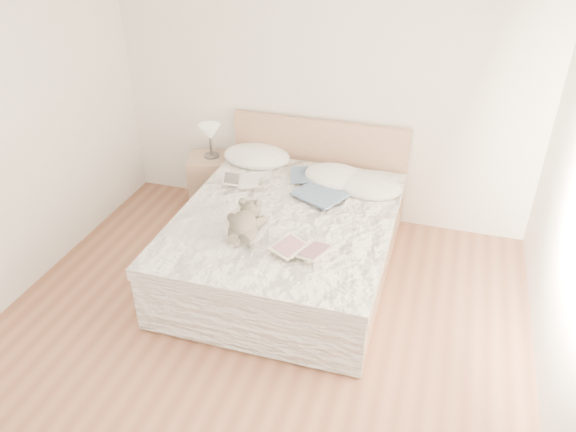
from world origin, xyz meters
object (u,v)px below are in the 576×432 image
object	(u,v)px
nightstand	(213,182)
bed	(289,238)
table_lamp	(210,134)
photo_book	(241,181)
childrens_book	(302,250)
teddy_bear	(243,232)

from	to	relation	value
nightstand	bed	bearing A→B (deg)	-37.27
bed	table_lamp	xyz separation A→B (m)	(-1.05, 0.82, 0.49)
nightstand	table_lamp	xyz separation A→B (m)	(0.00, 0.02, 0.52)
table_lamp	photo_book	bearing A→B (deg)	-45.83
nightstand	table_lamp	world-z (taller)	table_lamp
photo_book	childrens_book	bearing A→B (deg)	-64.80
photo_book	teddy_bear	bearing A→B (deg)	-85.28
bed	table_lamp	bearing A→B (deg)	142.05
nightstand	photo_book	world-z (taller)	photo_book
bed	childrens_book	xyz separation A→B (m)	(0.27, -0.58, 0.32)
photo_book	teddy_bear	distance (m)	0.87
photo_book	table_lamp	bearing A→B (deg)	116.37
photo_book	childrens_book	size ratio (longest dim) A/B	0.90
nightstand	teddy_bear	world-z (taller)	teddy_bear
bed	table_lamp	distance (m)	1.42
bed	nightstand	bearing A→B (deg)	142.73
table_lamp	teddy_bear	world-z (taller)	table_lamp
table_lamp	childrens_book	distance (m)	1.93
bed	childrens_book	distance (m)	0.72
childrens_book	teddy_bear	bearing A→B (deg)	-166.37
bed	childrens_book	size ratio (longest dim) A/B	5.54
bed	teddy_bear	distance (m)	0.65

